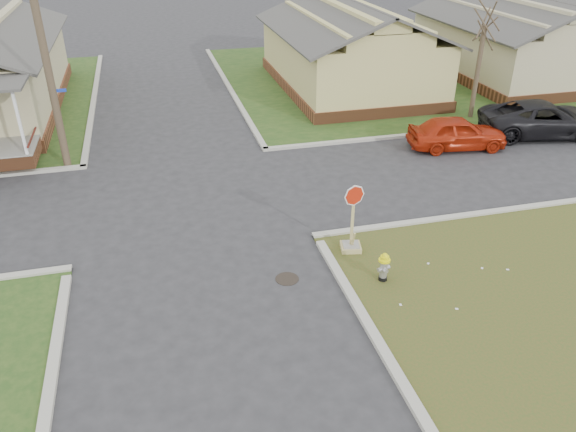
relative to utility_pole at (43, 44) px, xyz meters
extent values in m
plane|color=#2A2A2C|center=(4.20, -8.90, -4.66)|extent=(120.00, 120.00, 0.00)
cube|color=#234418|center=(26.20, 9.10, -4.64)|extent=(37.00, 19.00, 0.05)
cylinder|color=black|center=(6.40, -9.40, -4.66)|extent=(0.64, 0.64, 0.01)
cube|color=brown|center=(14.20, 7.60, -4.36)|extent=(7.20, 11.20, 0.60)
cube|color=tan|center=(14.20, 7.60, -2.76)|extent=(7.00, 11.00, 2.60)
cube|color=brown|center=(24.20, 7.60, -4.36)|extent=(7.20, 11.20, 0.60)
cube|color=#C2B98C|center=(24.20, 7.60, -2.76)|extent=(7.00, 11.00, 2.60)
cylinder|color=#473929|center=(0.00, 0.00, -0.16)|extent=(0.28, 0.28, 9.00)
cylinder|color=#473929|center=(18.20, 1.30, -2.51)|extent=(0.22, 0.22, 4.20)
cylinder|color=black|center=(8.87, -10.14, -4.56)|extent=(0.23, 0.23, 0.11)
cylinder|color=#AAA9AE|center=(8.87, -10.14, -4.26)|extent=(0.20, 0.20, 0.48)
sphere|color=#AAA9AE|center=(8.87, -10.14, -4.02)|extent=(0.20, 0.20, 0.20)
cylinder|color=#F1EC0C|center=(8.87, -10.14, -3.98)|extent=(0.32, 0.32, 0.06)
cylinder|color=#F1EC0C|center=(8.87, -10.14, -3.91)|extent=(0.23, 0.23, 0.11)
sphere|color=#F1EC0C|center=(8.87, -10.14, -3.84)|extent=(0.16, 0.16, 0.16)
cube|color=tan|center=(8.57, -8.47, -4.54)|extent=(0.58, 0.58, 0.14)
cube|color=gray|center=(8.57, -8.47, -4.45)|extent=(0.47, 0.47, 0.04)
cube|color=tan|center=(8.57, -8.47, -3.53)|extent=(0.08, 0.04, 1.97)
cylinder|color=red|center=(8.57, -8.51, -2.83)|extent=(0.53, 0.23, 0.56)
cylinder|color=white|center=(8.57, -8.49, -2.83)|extent=(0.60, 0.26, 0.64)
imported|color=#AE240C|center=(15.55, -2.02, -3.98)|extent=(4.20, 2.16, 1.37)
imported|color=black|center=(19.99, -1.58, -3.92)|extent=(5.76, 3.51, 1.49)
camera|label=1|loc=(3.31, -21.52, 4.22)|focal=35.00mm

